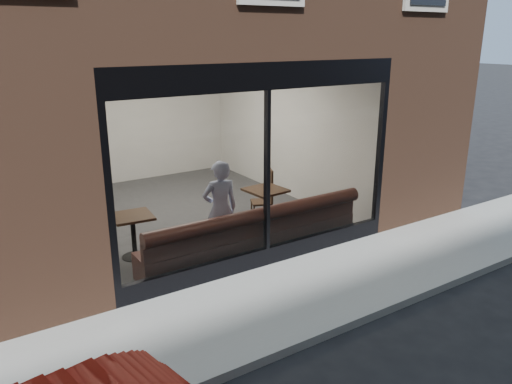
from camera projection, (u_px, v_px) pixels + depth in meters
ground at (355, 322)px, 6.47m from camera, size 120.00×120.00×0.00m
sidewalk_near at (307, 291)px, 7.27m from camera, size 40.00×2.00×0.01m
kerb_near at (358, 320)px, 6.41m from camera, size 40.00×0.10×0.12m
host_building_pier_right at (258, 107)px, 14.34m from camera, size 2.50×12.00×3.20m
host_building_backfill at (97, 105)px, 14.79m from camera, size 5.00×6.00×3.20m
cafe_floor at (188, 212)px, 10.46m from camera, size 6.00×6.00×0.00m
cafe_ceiling at (181, 56)px, 9.52m from camera, size 6.00×6.00×0.00m
cafe_wall_back at (133, 118)px, 12.38m from camera, size 5.00×0.00×5.00m
cafe_wall_left at (54, 153)px, 8.70m from camera, size 0.00×6.00×6.00m
cafe_wall_right at (285, 126)px, 11.29m from camera, size 0.00×6.00×6.00m
storefront_kick at (266, 256)px, 8.07m from camera, size 5.00×0.10×0.30m
storefront_header at (268, 76)px, 7.21m from camera, size 5.00×0.10×0.40m
storefront_mullion at (267, 173)px, 7.65m from camera, size 0.06×0.10×2.50m
storefront_glass at (268, 173)px, 7.62m from camera, size 4.80×0.00×4.80m
banquette at (253, 244)px, 8.36m from camera, size 4.00×0.55×0.45m
person at (220, 209)px, 8.21m from camera, size 0.66×0.49×1.65m
cafe_table_left at (132, 216)px, 8.14m from camera, size 0.69×0.69×0.04m
cafe_table_right at (266, 190)px, 9.52m from camera, size 0.74×0.74×0.04m
cafe_chair_right at (261, 202)px, 10.41m from camera, size 0.54×0.54×0.04m
wall_poster at (70, 159)px, 7.92m from camera, size 0.02×0.67×0.89m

